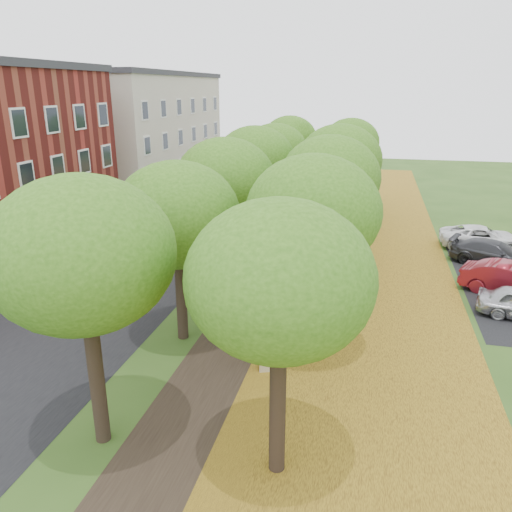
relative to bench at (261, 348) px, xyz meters
The scene contains 11 objects.
ground 5.21m from the bench, 101.77° to the right, with size 120.00×120.00×0.00m, color #2D4C19.
street_asphalt 13.11m from the bench, 130.78° to the left, with size 8.00×70.00×0.01m, color black.
footpath 9.99m from the bench, 96.09° to the left, with size 3.20×70.00×0.01m, color black.
leaf_verge 10.68m from the bench, 68.33° to the left, with size 7.50×70.00×0.01m, color #AE8620.
tree_row_west 11.35m from the bench, 108.18° to the left, with size 4.29×34.29×6.76m.
tree_row_east 10.98m from the bench, 81.17° to the left, with size 4.29×34.29×6.76m.
building_cream 33.59m from the bench, 122.89° to the left, with size 10.30×20.30×10.40m.
bench is the anchor object (origin of this frame).
car_red 12.90m from the bench, 39.59° to the left, with size 1.54×4.43×1.46m, color maroon.
car_grey 16.01m from the bench, 51.24° to the left, with size 1.83×4.50×1.31m, color #2F2F34.
car_white 18.45m from the bench, 57.39° to the left, with size 2.18×4.72×1.31m, color white.
Camera 1 is at (4.41, -10.03, 9.09)m, focal length 35.00 mm.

